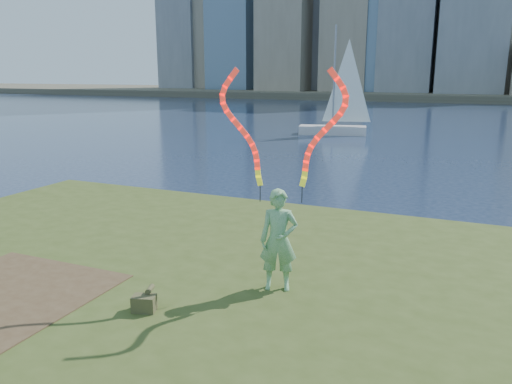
% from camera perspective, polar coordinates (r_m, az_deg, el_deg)
% --- Properties ---
extents(ground, '(320.00, 320.00, 0.00)m').
position_cam_1_polar(ground, '(11.28, -5.86, -10.66)').
color(ground, '#192640').
rests_on(ground, ground).
extents(grassy_knoll, '(20.00, 18.00, 0.80)m').
position_cam_1_polar(grassy_knoll, '(9.41, -12.91, -13.83)').
color(grassy_knoll, '#3A4A1A').
rests_on(grassy_knoll, ground).
extents(dirt_patch, '(3.20, 3.00, 0.02)m').
position_cam_1_polar(dirt_patch, '(10.04, -26.58, -10.22)').
color(dirt_patch, '#47331E').
rests_on(dirt_patch, grassy_knoll).
extents(far_shore, '(320.00, 40.00, 1.20)m').
position_cam_1_polar(far_shore, '(104.16, 20.88, 10.39)').
color(far_shore, '#4D4839').
rests_on(far_shore, ground).
extents(woman_with_ribbons, '(2.04, 0.77, 4.19)m').
position_cam_1_polar(woman_with_ribbons, '(8.74, 2.69, -2.53)').
color(woman_with_ribbons, '#137818').
rests_on(woman_with_ribbons, grassy_knoll).
extents(canvas_bag, '(0.43, 0.48, 0.36)m').
position_cam_1_polar(canvas_bag, '(8.54, -12.62, -12.21)').
color(canvas_bag, '#454123').
rests_on(canvas_bag, grassy_knoll).
extents(sailboat, '(5.39, 2.65, 8.10)m').
position_cam_1_polar(sailboat, '(38.79, 9.19, 8.54)').
color(sailboat, silver).
rests_on(sailboat, ground).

